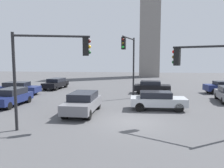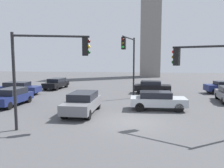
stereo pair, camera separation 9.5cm
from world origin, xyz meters
The scene contains 12 objects.
ground_plane centered at (0.00, 0.00, 0.00)m, with size 100.52×100.52×0.00m, color #4C4C4F.
traffic_light_0 centered at (-0.44, 6.71, 4.22)m, with size 1.02×3.80×5.86m.
traffic_light_1 centered at (4.18, -1.06, 3.44)m, with size 3.57×2.03×4.76m.
traffic_light_2 centered at (-4.34, -1.93, 3.84)m, with size 4.00×1.38×5.27m.
car_1 centered at (-10.07, 3.64, 0.75)m, with size 2.00×4.25×1.43m.
car_3 centered at (1.88, 3.53, 0.75)m, with size 4.20×1.83×1.39m.
car_4 centered at (-3.49, 1.68, 0.79)m, with size 1.97×4.61×1.50m.
car_5 centered at (-10.17, 14.18, 0.72)m, with size 2.15×4.52×1.35m.
car_6 centered at (1.90, 11.65, 0.74)m, with size 4.06×2.10×1.39m.
car_7 centered at (9.84, 12.60, 0.74)m, with size 4.09×2.16×1.37m.
car_8 centered at (-12.42, 8.99, 0.73)m, with size 4.35×1.95×1.38m.
skyline_tower centered at (2.57, 35.77, 13.18)m, with size 4.18×4.18×26.37m, color gray.
Camera 1 is at (0.44, -13.82, 3.90)m, focal length 36.43 mm.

